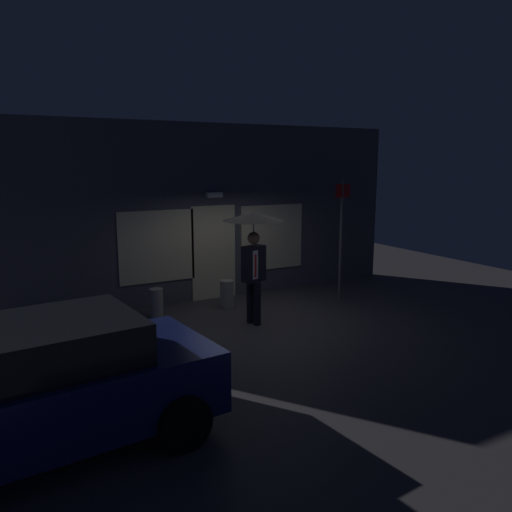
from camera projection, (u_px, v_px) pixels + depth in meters
The scene contains 7 objects.
ground_plane at pixel (259, 323), 10.14m from camera, with size 18.00×18.00×0.00m, color #423F44.
building_facade at pixel (210, 213), 11.79m from camera, with size 9.89×0.48×4.06m.
person_with_umbrella at pixel (254, 236), 9.79m from camera, with size 1.20×1.20×2.24m.
parked_car at pixel (36, 388), 5.51m from camera, with size 4.10×2.25×1.49m.
street_sign_post at pixel (341, 234), 11.57m from camera, with size 0.40×0.07×2.80m.
sidewalk_bollard at pixel (156, 303), 10.48m from camera, with size 0.27×0.27×0.61m, color #9E998E.
sidewalk_bollard_2 at pixel (227, 294), 11.18m from camera, with size 0.30×0.30×0.61m, color #9E998E.
Camera 1 is at (-4.74, -8.49, 3.19)m, focal length 35.45 mm.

